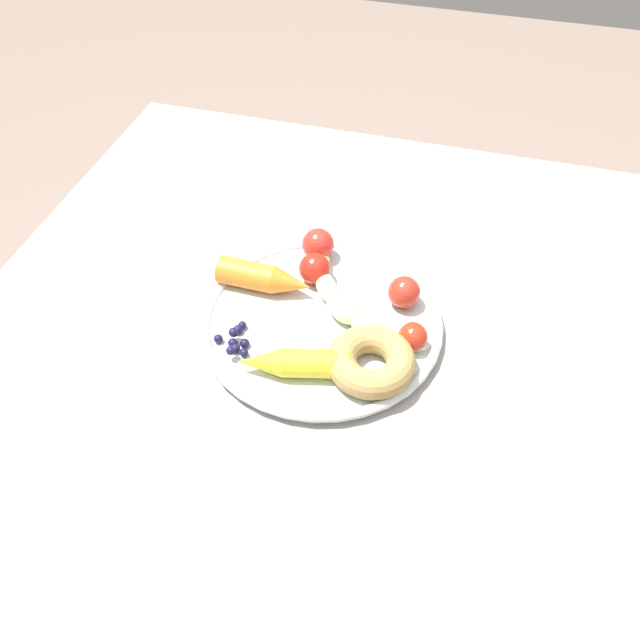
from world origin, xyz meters
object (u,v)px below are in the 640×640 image
at_px(tomato_near, 318,245).
at_px(tomato_mid, 413,337).
at_px(plate, 320,322).
at_px(dining_table, 312,404).
at_px(tomato_extra, 315,268).
at_px(banana, 350,306).
at_px(carrot_yellow, 294,363).
at_px(donut, 371,361).
at_px(carrot_orange, 265,278).
at_px(tomato_far, 404,292).
at_px(blueberry_pile, 235,340).

xyz_separation_m(tomato_near, tomato_mid, (-0.12, -0.15, -0.00)).
relative_size(plate, tomato_near, 6.93).
height_order(dining_table, tomato_extra, tomato_extra).
bearing_deg(banana, carrot_yellow, 160.08).
height_order(banana, tomato_near, tomato_near).
height_order(banana, tomato_extra, tomato_extra).
xyz_separation_m(plate, donut, (-0.06, -0.08, 0.02)).
bearing_deg(carrot_yellow, carrot_orange, 31.90).
height_order(dining_table, tomato_far, tomato_far).
height_order(carrot_orange, donut, carrot_orange).
xyz_separation_m(plate, tomato_mid, (-0.01, -0.11, 0.02)).
bearing_deg(carrot_orange, tomato_near, -32.30).
bearing_deg(banana, blueberry_pile, 126.20).
xyz_separation_m(dining_table, donut, (-0.01, -0.07, 0.13)).
distance_m(carrot_yellow, tomato_near, 0.20).
bearing_deg(carrot_orange, tomato_mid, -103.39).
distance_m(dining_table, tomato_mid, 0.17).
xyz_separation_m(carrot_orange, donut, (-0.09, -0.16, -0.00)).
bearing_deg(plate, carrot_orange, 67.11).
bearing_deg(plate, banana, -56.73).
height_order(plate, carrot_yellow, carrot_yellow).
distance_m(blueberry_pile, tomato_mid, 0.21).
bearing_deg(tomato_extra, carrot_yellow, -173.11).
distance_m(blueberry_pile, tomato_near, 0.18).
height_order(banana, blueberry_pile, banana).
height_order(dining_table, tomato_mid, tomato_mid).
bearing_deg(banana, tomato_extra, 51.50).
xyz_separation_m(banana, carrot_orange, (0.01, 0.11, 0.01)).
relative_size(donut, tomato_far, 2.50).
distance_m(banana, tomato_extra, 0.07).
relative_size(dining_table, tomato_near, 23.08).
bearing_deg(tomato_near, blueberry_pile, 163.59).
distance_m(carrot_orange, blueberry_pile, 0.10).
xyz_separation_m(plate, tomato_far, (0.05, -0.09, 0.02)).
relative_size(dining_table, plate, 3.33).
height_order(blueberry_pile, tomato_far, tomato_far).
xyz_separation_m(dining_table, tomato_mid, (0.03, -0.11, 0.13)).
height_order(dining_table, carrot_yellow, carrot_yellow).
bearing_deg(tomato_far, plate, 120.69).
bearing_deg(tomato_extra, tomato_near, 10.35).
bearing_deg(blueberry_pile, tomato_mid, -75.32).
distance_m(donut, tomato_near, 0.20).
height_order(tomato_near, tomato_extra, tomato_near).
xyz_separation_m(blueberry_pile, tomato_mid, (0.05, -0.20, 0.01)).
relative_size(dining_table, blueberry_pile, 16.89).
bearing_deg(plate, dining_table, -177.63).
bearing_deg(banana, dining_table, 156.08).
distance_m(banana, tomato_near, 0.11).
relative_size(carrot_yellow, tomato_near, 3.05).
bearing_deg(dining_table, carrot_yellow, 167.37).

